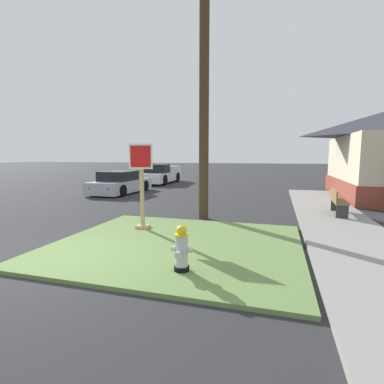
# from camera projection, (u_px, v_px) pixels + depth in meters

# --- Properties ---
(ground_plane) EXTENTS (160.00, 160.00, 0.00)m
(ground_plane) POSITION_uv_depth(u_px,v_px,m) (57.00, 260.00, 5.85)
(ground_plane) COLOR #2B2B2D
(grass_corner_patch) EXTENTS (5.58, 4.92, 0.08)m
(grass_corner_patch) POSITION_uv_depth(u_px,v_px,m) (177.00, 244.00, 6.79)
(grass_corner_patch) COLOR #668447
(grass_corner_patch) RESTS_ON ground
(sidewalk_strip) EXTENTS (2.20, 15.62, 0.12)m
(sidewalk_strip) POSITION_uv_depth(u_px,v_px,m) (333.00, 219.00, 9.39)
(sidewalk_strip) COLOR gray
(sidewalk_strip) RESTS_ON ground
(fire_hydrant) EXTENTS (0.38, 0.34, 0.82)m
(fire_hydrant) POSITION_uv_depth(u_px,v_px,m) (182.00, 250.00, 5.08)
(fire_hydrant) COLOR black
(fire_hydrant) RESTS_ON grass_corner_patch
(stop_sign) EXTENTS (0.68, 0.30, 2.34)m
(stop_sign) POSITION_uv_depth(u_px,v_px,m) (142.00, 188.00, 8.01)
(stop_sign) COLOR tan
(stop_sign) RESTS_ON grass_corner_patch
(manhole_cover) EXTENTS (0.70, 0.70, 0.02)m
(manhole_cover) POSITION_uv_depth(u_px,v_px,m) (129.00, 218.00, 9.79)
(manhole_cover) COLOR black
(manhole_cover) RESTS_ON ground
(parked_sedan_silver) EXTENTS (1.99, 4.30, 1.25)m
(parked_sedan_silver) POSITION_uv_depth(u_px,v_px,m) (120.00, 183.00, 16.43)
(parked_sedan_silver) COLOR #ADB2B7
(parked_sedan_silver) RESTS_ON ground
(pickup_truck_white) EXTENTS (2.17, 5.18, 1.48)m
(pickup_truck_white) POSITION_uv_depth(u_px,v_px,m) (160.00, 175.00, 22.37)
(pickup_truck_white) COLOR silver
(pickup_truck_white) RESTS_ON ground
(street_bench) EXTENTS (0.48, 1.53, 0.85)m
(street_bench) POSITION_uv_depth(u_px,v_px,m) (337.00, 201.00, 9.87)
(street_bench) COLOR brown
(street_bench) RESTS_ON sidewalk_strip
(utility_pole) EXTENTS (1.57, 0.32, 10.71)m
(utility_pole) POSITION_uv_depth(u_px,v_px,m) (204.00, 46.00, 9.10)
(utility_pole) COLOR #42301E
(utility_pole) RESTS_ON ground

